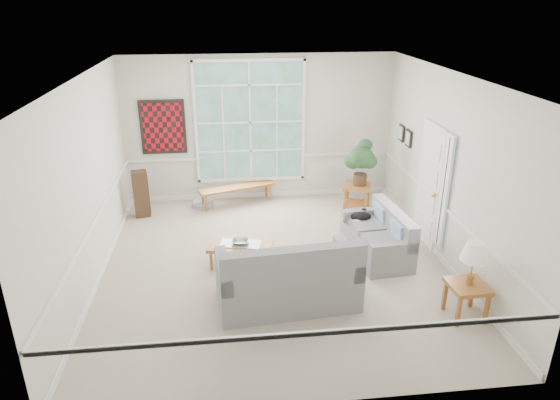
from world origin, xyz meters
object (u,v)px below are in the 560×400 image
object	(u,v)px
loveseat_right	(377,233)
coffee_table	(241,254)
loveseat_front	(287,269)
end_table	(357,197)
side_table	(466,300)

from	to	relation	value
loveseat_right	coffee_table	bearing A→B (deg)	176.35
loveseat_right	loveseat_front	world-z (taller)	loveseat_front
loveseat_front	coffee_table	distance (m)	1.31
end_table	side_table	distance (m)	3.80
coffee_table	side_table	distance (m)	3.43
coffee_table	side_table	bearing A→B (deg)	-18.31
loveseat_right	side_table	world-z (taller)	loveseat_right
loveseat_right	end_table	distance (m)	1.96
loveseat_right	coffee_table	distance (m)	2.27
end_table	coffee_table	bearing A→B (deg)	-140.29
loveseat_front	end_table	bearing A→B (deg)	54.76
loveseat_front	side_table	size ratio (longest dim) A/B	3.82
loveseat_right	end_table	bearing A→B (deg)	79.49
end_table	side_table	bearing A→B (deg)	-82.08
end_table	loveseat_right	bearing A→B (deg)	-95.03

